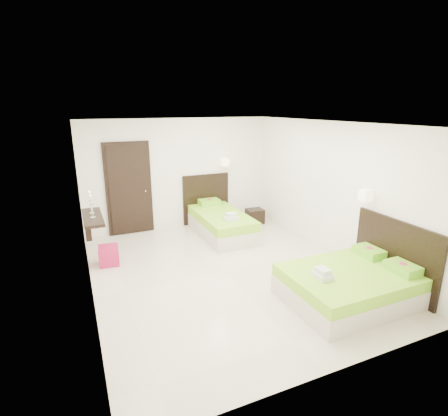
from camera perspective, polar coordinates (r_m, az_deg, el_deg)
name	(u,v)px	position (r m, az deg, el deg)	size (l,w,h in m)	color
floor	(226,271)	(6.40, 0.27, -10.30)	(5.50, 5.50, 0.00)	beige
bed_single	(220,221)	(8.09, -0.67, -2.17)	(1.19, 1.99, 1.64)	beige
bed_double	(352,283)	(5.79, 20.23, -11.36)	(1.87, 1.59, 1.54)	beige
nightstand	(255,216)	(8.89, 5.05, -1.31)	(0.40, 0.36, 0.36)	black
ottoman	(109,255)	(6.93, -18.27, -7.38)	(0.35, 0.35, 0.35)	#A31540
door	(129,189)	(8.20, -15.25, 2.97)	(1.02, 0.15, 2.14)	black
console_shelf	(92,218)	(7.13, -20.73, -1.48)	(0.35, 1.20, 0.78)	black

